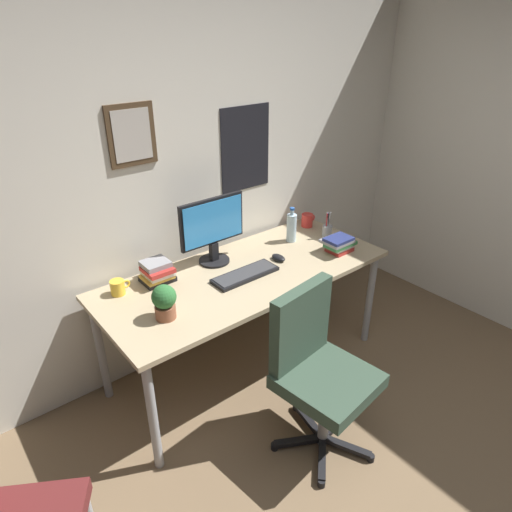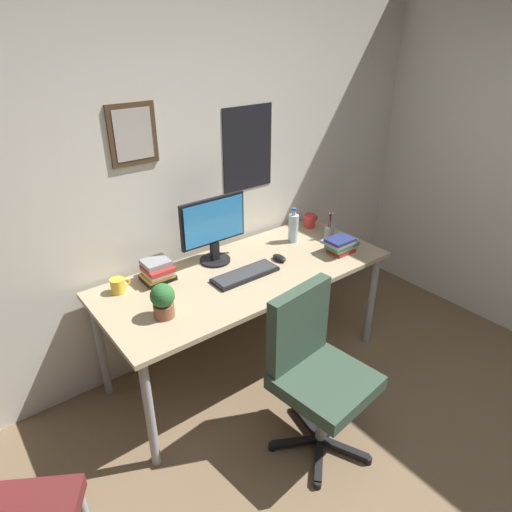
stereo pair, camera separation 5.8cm
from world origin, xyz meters
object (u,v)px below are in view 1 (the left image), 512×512
potted_plant (164,301)px  book_stack_right (157,272)px  office_chair (317,364)px  water_bottle (292,227)px  monitor (213,228)px  computer_mouse (278,258)px  book_stack_left (339,244)px  keyboard (245,274)px  coffee_mug_far (307,220)px  coffee_mug_near (118,287)px  pen_cup (327,231)px

potted_plant → book_stack_right: potted_plant is taller
office_chair → water_bottle: water_bottle is taller
monitor → office_chair: bearing=-90.3°
computer_mouse → book_stack_left: size_ratio=0.51×
water_bottle → keyboard: bearing=-161.2°
book_stack_right → book_stack_left: bearing=-20.2°
coffee_mug_far → book_stack_right: (-1.29, -0.02, 0.01)m
office_chair → coffee_mug_far: bearing=47.9°
office_chair → coffee_mug_far: 1.34m
office_chair → coffee_mug_near: office_chair is taller
potted_plant → book_stack_right: size_ratio=1.05×
potted_plant → keyboard: bearing=7.5°
computer_mouse → book_stack_right: bearing=161.3°
potted_plant → book_stack_left: potted_plant is taller
coffee_mug_far → pen_cup: pen_cup is taller
computer_mouse → coffee_mug_far: size_ratio=0.89×
monitor → coffee_mug_far: 0.90m
office_chair → keyboard: bearing=86.4°
computer_mouse → book_stack_left: 0.43m
office_chair → pen_cup: 1.15m
monitor → computer_mouse: bearing=-36.8°
keyboard → coffee_mug_far: coffee_mug_far is taller
coffee_mug_far → book_stack_left: book_stack_left is taller
water_bottle → coffee_mug_near: bearing=175.1°
pen_cup → book_stack_right: 1.27m
book_stack_right → office_chair: bearing=-67.0°
computer_mouse → book_stack_left: bearing=-22.9°
coffee_mug_near → potted_plant: 0.40m
office_chair → computer_mouse: office_chair is taller
keyboard → computer_mouse: computer_mouse is taller
coffee_mug_far → computer_mouse: bearing=-152.9°
computer_mouse → book_stack_right: size_ratio=0.59×
water_bottle → coffee_mug_far: size_ratio=2.03×
water_bottle → pen_cup: water_bottle is taller
coffee_mug_far → monitor: bearing=-178.5°
water_bottle → book_stack_left: bearing=-68.5°
computer_mouse → coffee_mug_far: (0.54, 0.28, 0.03)m
coffee_mug_near → coffee_mug_far: (1.53, 0.00, 0.01)m
monitor → book_stack_right: (-0.41, 0.00, -0.18)m
computer_mouse → keyboard: bearing=-174.3°
keyboard → office_chair: bearing=-93.6°
coffee_mug_near → pen_cup: (1.49, -0.23, 0.01)m
potted_plant → coffee_mug_far: bearing=15.0°
monitor → keyboard: monitor is taller
water_bottle → coffee_mug_far: water_bottle is taller
potted_plant → office_chair: bearing=-47.0°
office_chair → coffee_mug_far: (0.88, 0.98, 0.28)m
coffee_mug_near → coffee_mug_far: bearing=0.2°
monitor → coffee_mug_near: size_ratio=3.85×
pen_cup → book_stack_left: size_ratio=0.93×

